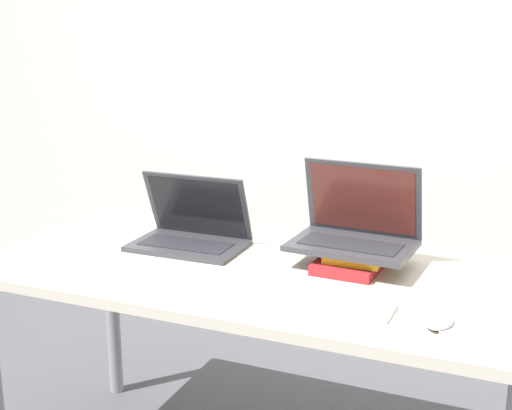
{
  "coord_description": "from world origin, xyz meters",
  "views": [
    {
      "loc": [
        0.73,
        -1.38,
        1.38
      ],
      "look_at": [
        -0.01,
        0.37,
        0.88
      ],
      "focal_mm": 50.0,
      "sensor_mm": 36.0,
      "label": 1
    }
  ],
  "objects_px": {
    "book_stack": "(355,258)",
    "laptop_on_books": "(355,230)",
    "wireless_keyboard": "(328,303)",
    "laptop_left": "(191,232)",
    "mouse": "(439,320)",
    "notepad": "(483,321)"
  },
  "relations": [
    {
      "from": "wireless_keyboard",
      "to": "mouse",
      "type": "xyz_separation_m",
      "value": [
        0.27,
        -0.02,
        0.01
      ]
    },
    {
      "from": "laptop_on_books",
      "to": "notepad",
      "type": "bearing_deg",
      "value": -36.75
    },
    {
      "from": "wireless_keyboard",
      "to": "notepad",
      "type": "height_order",
      "value": "wireless_keyboard"
    },
    {
      "from": "laptop_on_books",
      "to": "notepad",
      "type": "distance_m",
      "value": 0.49
    },
    {
      "from": "laptop_left",
      "to": "laptop_on_books",
      "type": "distance_m",
      "value": 0.51
    },
    {
      "from": "book_stack",
      "to": "wireless_keyboard",
      "type": "height_order",
      "value": "book_stack"
    },
    {
      "from": "book_stack",
      "to": "laptop_on_books",
      "type": "xyz_separation_m",
      "value": [
        -0.01,
        0.02,
        0.08
      ]
    },
    {
      "from": "book_stack",
      "to": "wireless_keyboard",
      "type": "distance_m",
      "value": 0.31
    },
    {
      "from": "laptop_left",
      "to": "mouse",
      "type": "height_order",
      "value": "laptop_left"
    },
    {
      "from": "book_stack",
      "to": "mouse",
      "type": "bearing_deg",
      "value": -49.12
    },
    {
      "from": "laptop_left",
      "to": "laptop_on_books",
      "type": "xyz_separation_m",
      "value": [
        0.51,
        0.04,
        0.06
      ]
    },
    {
      "from": "laptop_left",
      "to": "laptop_on_books",
      "type": "relative_size",
      "value": 0.97
    },
    {
      "from": "laptop_on_books",
      "to": "wireless_keyboard",
      "type": "bearing_deg",
      "value": -85.79
    },
    {
      "from": "mouse",
      "to": "laptop_left",
      "type": "bearing_deg",
      "value": 158.84
    },
    {
      "from": "mouse",
      "to": "wireless_keyboard",
      "type": "bearing_deg",
      "value": 175.69
    },
    {
      "from": "notepad",
      "to": "laptop_on_books",
      "type": "bearing_deg",
      "value": 143.25
    },
    {
      "from": "mouse",
      "to": "notepad",
      "type": "relative_size",
      "value": 0.36
    },
    {
      "from": "laptop_on_books",
      "to": "wireless_keyboard",
      "type": "xyz_separation_m",
      "value": [
        0.02,
        -0.33,
        -0.09
      ]
    },
    {
      "from": "book_stack",
      "to": "mouse",
      "type": "relative_size",
      "value": 2.73
    },
    {
      "from": "laptop_left",
      "to": "book_stack",
      "type": "height_order",
      "value": "laptop_left"
    },
    {
      "from": "laptop_left",
      "to": "mouse",
      "type": "bearing_deg",
      "value": -21.16
    },
    {
      "from": "book_stack",
      "to": "laptop_left",
      "type": "bearing_deg",
      "value": -177.83
    }
  ]
}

